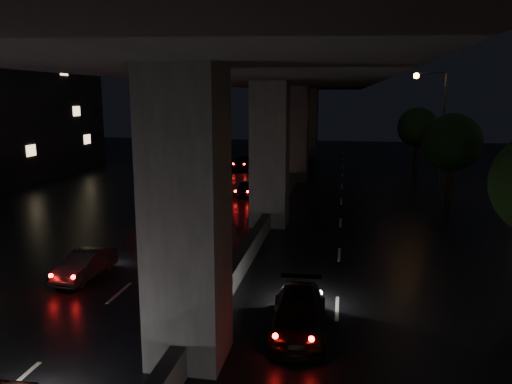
# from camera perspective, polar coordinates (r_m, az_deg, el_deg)

# --- Properties ---
(ground) EXTENTS (120.00, 120.00, 0.00)m
(ground) POSITION_cam_1_polar(r_m,az_deg,el_deg) (23.81, -0.25, -6.68)
(ground) COLOR black
(ground) RESTS_ON ground
(viaduct) EXTENTS (12.00, 80.00, 10.50)m
(viaduct) POSITION_cam_1_polar(r_m,az_deg,el_deg) (27.65, 1.63, 13.29)
(viaduct) COLOR #303133
(viaduct) RESTS_ON ground
(median_barrier) EXTENTS (0.45, 70.00, 0.85)m
(median_barrier) POSITION_cam_1_polar(r_m,az_deg,el_deg) (28.45, 1.55, -2.86)
(median_barrier) COLOR #303133
(median_barrier) RESTS_ON ground
(tree_c) EXTENTS (3.80, 3.80, 6.12)m
(tree_c) POSITION_cam_1_polar(r_m,az_deg,el_deg) (35.16, 21.47, 5.27)
(tree_c) COLOR black
(tree_c) RESTS_ON ground
(tree_d) EXTENTS (3.80, 3.80, 6.12)m
(tree_d) POSITION_cam_1_polar(r_m,az_deg,el_deg) (50.90, 17.98, 7.02)
(tree_d) COLOR black
(tree_d) RESTS_ON ground
(streetlight_far) EXTENTS (2.52, 0.44, 9.00)m
(streetlight_far) POSITION_cam_1_polar(r_m,az_deg,el_deg) (40.95, 19.94, 8.12)
(streetlight_far) COLOR #2D2D33
(streetlight_far) RESTS_ON ground
(car_3) EXTENTS (1.90, 4.19, 1.19)m
(car_3) POSITION_cam_1_polar(r_m,az_deg,el_deg) (15.87, 4.94, -13.71)
(car_3) COLOR black
(car_3) RESTS_ON ground
(car_4) EXTENTS (1.40, 3.36, 1.08)m
(car_4) POSITION_cam_1_polar(r_m,az_deg,el_deg) (21.36, -19.02, -7.86)
(car_4) COLOR black
(car_4) RESTS_ON ground
(car_5) EXTENTS (1.85, 3.53, 1.11)m
(car_5) POSITION_cam_1_polar(r_m,az_deg,el_deg) (24.17, -7.29, -5.13)
(car_5) COLOR #27262A
(car_5) RESTS_ON ground
(car_6) EXTENTS (1.99, 4.05, 1.33)m
(car_6) POSITION_cam_1_polar(r_m,az_deg,el_deg) (29.12, -10.48, -2.23)
(car_6) COLOR black
(car_6) RESTS_ON ground
(car_7) EXTENTS (2.61, 4.35, 1.18)m
(car_7) POSITION_cam_1_polar(r_m,az_deg,el_deg) (37.01, -6.40, 0.57)
(car_7) COLOR black
(car_7) RESTS_ON ground
(car_8) EXTENTS (1.70, 3.25, 1.06)m
(car_8) POSITION_cam_1_polar(r_m,az_deg,el_deg) (36.40, -1.17, 0.36)
(car_8) COLOR black
(car_8) RESTS_ON ground
(car_9) EXTENTS (1.63, 3.90, 1.25)m
(car_9) POSITION_cam_1_polar(r_m,az_deg,el_deg) (42.40, 0.62, 2.01)
(car_9) COLOR #4F4745
(car_9) RESTS_ON ground
(car_10) EXTENTS (2.33, 4.15, 1.10)m
(car_10) POSITION_cam_1_polar(r_m,az_deg,el_deg) (47.70, 1.43, 2.91)
(car_10) COLOR black
(car_10) RESTS_ON ground
(car_11) EXTENTS (3.06, 5.00, 1.29)m
(car_11) POSITION_cam_1_polar(r_m,az_deg,el_deg) (49.85, -1.52, 3.37)
(car_11) COLOR black
(car_11) RESTS_ON ground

